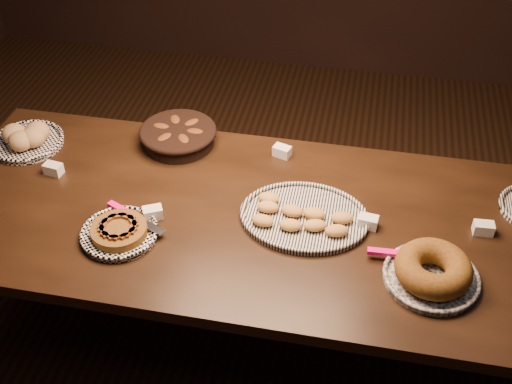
% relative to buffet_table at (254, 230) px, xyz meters
% --- Properties ---
extents(ground, '(5.00, 5.00, 0.00)m').
position_rel_buffet_table_xyz_m(ground, '(0.00, 0.00, -0.68)').
color(ground, black).
rests_on(ground, ground).
extents(buffet_table, '(2.40, 1.00, 0.75)m').
position_rel_buffet_table_xyz_m(buffet_table, '(0.00, 0.00, 0.00)').
color(buffet_table, black).
rests_on(buffet_table, ground).
extents(apple_tart_plate, '(0.30, 0.28, 0.05)m').
position_rel_buffet_table_xyz_m(apple_tart_plate, '(-0.44, -0.20, 0.09)').
color(apple_tart_plate, white).
rests_on(apple_tart_plate, buffet_table).
extents(madeleine_platter, '(0.47, 0.38, 0.05)m').
position_rel_buffet_table_xyz_m(madeleine_platter, '(0.18, 0.01, 0.09)').
color(madeleine_platter, black).
rests_on(madeleine_platter, buffet_table).
extents(bundt_cake_plate, '(0.37, 0.32, 0.10)m').
position_rel_buffet_table_xyz_m(bundt_cake_plate, '(0.63, -0.20, 0.12)').
color(bundt_cake_plate, black).
rests_on(bundt_cake_plate, buffet_table).
extents(croissant_basket, '(0.38, 0.38, 0.08)m').
position_rel_buffet_table_xyz_m(croissant_basket, '(-0.40, 0.38, 0.12)').
color(croissant_basket, black).
rests_on(croissant_basket, buffet_table).
extents(bread_roll_plate, '(0.30, 0.30, 0.09)m').
position_rel_buffet_table_xyz_m(bread_roll_plate, '(-1.01, 0.24, 0.11)').
color(bread_roll_plate, white).
rests_on(bread_roll_plate, buffet_table).
extents(tent_cards, '(1.72, 0.53, 0.04)m').
position_rel_buffet_table_xyz_m(tent_cards, '(0.02, 0.09, 0.10)').
color(tent_cards, white).
rests_on(tent_cards, buffet_table).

